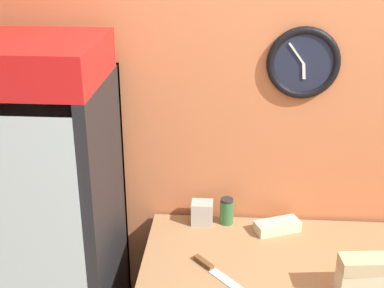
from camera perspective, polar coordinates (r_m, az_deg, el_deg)
The scene contains 8 objects.
wall_back at distance 2.76m, azimuth 13.50°, elevation 0.23°, with size 5.20×0.09×2.70m.
beverage_cooler at distance 2.71m, azimuth -15.35°, elevation -7.53°, with size 0.68×0.65×1.93m.
sandwich_stack_middle at distance 2.38m, azimuth 18.18°, elevation -13.30°, with size 0.24×0.12×0.06m.
sandwich_stack_top at distance 2.35m, azimuth 18.36°, elevation -12.07°, with size 0.25×0.12×0.06m.
sandwich_flat_left at distance 2.76m, azimuth 9.09°, elevation -8.65°, with size 0.25×0.17×0.05m.
chefs_knife at distance 2.45m, azimuth 2.33°, elevation -13.31°, with size 0.27×0.29×0.02m.
condiment_jar at distance 2.77m, azimuth 3.72°, elevation -7.15°, with size 0.07×0.07×0.14m.
napkin_dispenser at distance 2.77m, azimuth 1.09°, elevation -7.33°, with size 0.11×0.09×0.12m.
Camera 1 is at (-0.46, -1.21, 2.38)m, focal length 50.00 mm.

